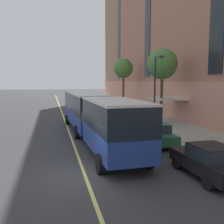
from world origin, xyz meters
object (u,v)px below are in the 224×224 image
parked_car_green_5 (123,117)px  parked_car_black_7 (209,161)px  parked_car_green_1 (154,134)px  street_tree_far_uptown (162,64)px  city_bus (94,113)px  parked_car_black_6 (93,102)px  street_tree_far_downtown (123,69)px  parked_car_red_3 (105,108)px  street_lamp (156,85)px  fire_hydrant (152,126)px

parked_car_green_5 → parked_car_black_7: same height
parked_car_green_1 → parked_car_black_7: same height
street_tree_far_uptown → city_bus: bearing=-146.5°
parked_car_green_1 → parked_car_black_6: size_ratio=1.06×
street_tree_far_uptown → street_tree_far_downtown: street_tree_far_downtown is taller
parked_car_red_3 → parked_car_black_7: same height
street_tree_far_uptown → street_tree_far_downtown: size_ratio=0.98×
parked_car_black_6 → parked_car_black_7: bearing=-90.2°
parked_car_green_5 → parked_car_black_6: 19.47m
parked_car_black_6 → parked_car_black_7: 34.42m
parked_car_green_5 → street_tree_far_uptown: street_tree_far_uptown is taller
parked_car_black_6 → street_lamp: street_lamp is taller
parked_car_black_6 → street_tree_far_uptown: 20.91m
street_tree_far_uptown → parked_car_green_5: bearing=174.9°
parked_car_red_3 → street_lamp: bearing=-82.0°
parked_car_green_5 → street_tree_far_downtown: street_tree_far_downtown is taller
parked_car_red_3 → parked_car_black_7: 24.07m
street_tree_far_uptown → fire_hydrant: (-2.29, -3.28, -5.67)m
parked_car_black_6 → parked_car_green_5: bearing=-90.5°
street_tree_far_uptown → street_lamp: size_ratio=1.18×
city_bus → parked_car_green_1: size_ratio=3.95×
parked_car_black_7 → street_lamp: bearing=80.6°
city_bus → street_tree_far_downtown: bearing=68.1°
parked_car_green_1 → street_tree_far_uptown: size_ratio=0.61×
city_bus → street_tree_far_downtown: (7.95, 19.82, 4.33)m
parked_car_green_1 → parked_car_green_5: bearing=89.8°
fire_hydrant → street_tree_far_uptown: bearing=55.0°
parked_car_green_5 → street_lamp: street_lamp is taller
parked_car_green_1 → parked_car_red_3: (0.05, 17.52, 0.00)m
parked_car_red_3 → street_tree_far_downtown: bearing=51.5°
parked_car_green_5 → street_tree_far_uptown: size_ratio=0.61×
parked_car_green_5 → fire_hydrant: (1.77, -3.64, -0.29)m
parked_car_black_6 → street_lamp: bearing=-85.8°
street_tree_far_downtown → fire_hydrant: 18.91m
street_lamp → fire_hydrant: size_ratio=9.00×
parked_car_green_1 → fire_hydrant: parked_car_green_1 is taller
street_tree_far_downtown → fire_hydrant: street_tree_far_downtown is taller
parked_car_green_1 → street_tree_far_uptown: 10.50m
parked_car_green_5 → street_tree_far_downtown: (4.06, 14.19, 5.56)m
parked_car_black_6 → fire_hydrant: 23.17m
city_bus → parked_car_green_1: 4.91m
parked_car_green_1 → parked_car_black_7: size_ratio=1.05×
fire_hydrant → parked_car_green_1: bearing=-110.6°
parked_car_black_7 → street_tree_far_uptown: bearing=74.7°
parked_car_green_5 → fire_hydrant: size_ratio=6.46×
parked_car_black_6 → street_lamp: 23.84m
fire_hydrant → city_bus: bearing=-160.6°
city_bus → street_lamp: bearing=15.1°
parked_car_black_7 → street_tree_far_uptown: size_ratio=0.58×
parked_car_red_3 → street_tree_far_uptown: bearing=-66.9°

